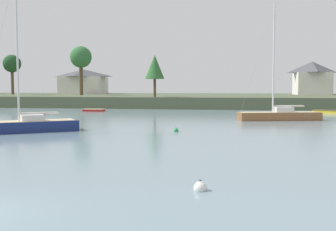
{
  "coord_description": "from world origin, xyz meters",
  "views": [
    {
      "loc": [
        7.87,
        -10.76,
        3.82
      ],
      "look_at": [
        0.63,
        32.61,
        0.76
      ],
      "focal_mm": 44.15,
      "sensor_mm": 36.0,
      "label": 1
    }
  ],
  "objects": [
    {
      "name": "far_shore_bank",
      "position": [
        0.0,
        82.17,
        1.02
      ],
      "size": [
        207.03,
        47.91,
        2.03
      ],
      "primitive_type": "cube",
      "color": "#4C563D",
      "rests_on": "ground"
    },
    {
      "name": "sailboat_navy",
      "position": [
        -9.63,
        21.66,
        0.27
      ],
      "size": [
        8.15,
        6.69,
        13.48
      ],
      "color": "navy",
      "rests_on": "ground"
    },
    {
      "name": "mooring_buoy_green",
      "position": [
        2.74,
        24.1,
        0.07
      ],
      "size": [
        0.41,
        0.41,
        0.46
      ],
      "color": "#1E8C47",
      "rests_on": "ground"
    },
    {
      "name": "dinghy_yellow",
      "position": [
        20.57,
        51.53,
        0.17
      ],
      "size": [
        4.03,
        3.11,
        0.69
      ],
      "color": "gold",
      "rests_on": "ground"
    },
    {
      "name": "mooring_buoy_white",
      "position": [
        6.58,
        4.24,
        0.09
      ],
      "size": [
        0.5,
        0.5,
        0.55
      ],
      "color": "white",
      "rests_on": "ground"
    },
    {
      "name": "dinghy_maroon",
      "position": [
        -18.31,
        39.3,
        0.12
      ],
      "size": [
        2.2,
        3.21,
        0.45
      ],
      "color": "maroon",
      "rests_on": "ground"
    },
    {
      "name": "cottage_near_water",
      "position": [
        24.95,
        89.27,
        5.98
      ],
      "size": [
        8.0,
        10.65,
        7.62
      ],
      "color": "silver",
      "rests_on": "far_shore_bank"
    },
    {
      "name": "shore_tree_center",
      "position": [
        -25.23,
        74.0,
        10.03
      ],
      "size": [
        4.62,
        4.62,
        10.49
      ],
      "color": "brown",
      "rests_on": "far_shore_bank"
    },
    {
      "name": "shore_tree_right",
      "position": [
        -44.43,
        79.47,
        9.12
      ],
      "size": [
        4.16,
        4.16,
        9.32
      ],
      "color": "brown",
      "rests_on": "far_shore_bank"
    },
    {
      "name": "sailboat_wood",
      "position": [
        12.67,
        37.8,
        0.29
      ],
      "size": [
        9.59,
        4.55,
        13.8
      ],
      "color": "brown",
      "rests_on": "ground"
    },
    {
      "name": "dinghy_red",
      "position": [
        -14.19,
        50.83,
        0.13
      ],
      "size": [
        3.38,
        1.61,
        0.51
      ],
      "color": "#B2231E",
      "rests_on": "ground"
    },
    {
      "name": "shore_tree_left_mid",
      "position": [
        -6.44,
        60.71,
        7.26
      ],
      "size": [
        3.42,
        3.42,
        7.37
      ],
      "color": "brown",
      "rests_on": "far_shore_bank"
    },
    {
      "name": "cottage_behind_trees",
      "position": [
        -31.17,
        90.72,
        5.27
      ],
      "size": [
        11.39,
        9.22,
        6.27
      ],
      "color": "silver",
      "rests_on": "far_shore_bank"
    }
  ]
}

